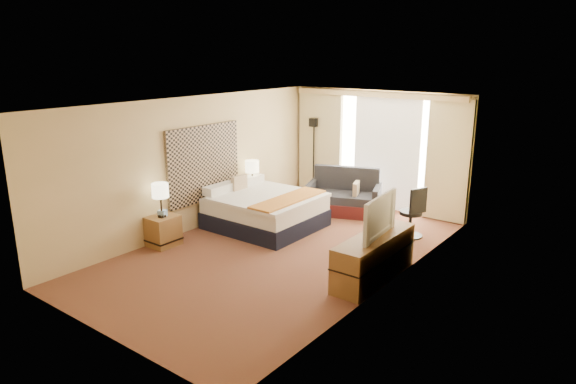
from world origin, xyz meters
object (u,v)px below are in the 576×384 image
Objects in this scene: media_dresser at (374,257)px; lamp_left at (160,191)px; lamp_right at (252,167)px; television at (373,215)px; nightstand_right at (254,200)px; desk_chair at (413,215)px; floor_lamp at (314,142)px; nightstand_left at (163,231)px; loveseat at (344,198)px; bed at (265,210)px.

lamp_left is (-3.66, -1.09, 0.68)m from media_dresser.
television is at bearing -20.78° from lamp_right.
lamp_left is 3.77m from television.
desk_chair is at bearing 10.48° from nightstand_right.
desk_chair reaches higher than nightstand_right.
floor_lamp reaches higher than lamp_right.
nightstand_left is at bearing 134.91° from lamp_left.
loveseat is 1.77× the size of desk_chair.
loveseat is 2.82× the size of lamp_right.
floor_lamp is 3.04× the size of lamp_left.
loveseat is at bearing 129.08° from media_dresser.
media_dresser is 2.91× the size of lamp_right.
bed is 2.87m from desk_chair.
media_dresser is at bearing -44.05° from floor_lamp.
floor_lamp reaches higher than nightstand_right.
loveseat is 2.11m from lamp_right.
media_dresser is 1.62× the size of television.
nightstand_right is at bearing 90.85° from lamp_left.
loveseat is (-2.12, 2.62, -0.03)m from media_dresser.
media_dresser is 0.67m from television.
loveseat is at bearing 66.73° from nightstand_left.
nightstand_right is 0.76m from lamp_right.
nightstand_right is 0.31× the size of media_dresser.
lamp_left reaches higher than nightstand_right.
loveseat reaches higher than media_dresser.
lamp_right reaches higher than bed.
lamp_left is (-3.36, -3.17, 0.59)m from desk_chair.
nightstand_right is at bearing 143.46° from bed.
nightstand_right is at bearing 110.67° from lamp_right.
floor_lamp is at bearing 102.00° from bed.
lamp_right is at bearing 64.05° from television.
lamp_right is at bearing -69.33° from nightstand_right.
nightstand_left is at bearing -134.00° from loveseat.
media_dresser is 4.85m from floor_lamp.
floor_lamp reaches higher than media_dresser.
nightstand_left is 0.88× the size of lamp_left.
media_dresser is 3.98m from lamp_right.
loveseat is at bearing -172.88° from desk_chair.
desk_chair is at bearing 1.68° from television.
bed is 2.00× the size of desk_chair.
television is at bearing -16.65° from bed.
television is (3.65, 1.05, 0.75)m from nightstand_left.
lamp_right reaches higher than nightstand_right.
nightstand_left is 0.32× the size of loveseat.
nightstand_right is 0.28× the size of bed.
nightstand_right is 0.49× the size of television.
nightstand_left is 2.07m from bed.
lamp_right is at bearing -144.70° from desk_chair.
nightstand_left is at bearing -90.67° from lamp_right.
desk_chair is 2.17m from television.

